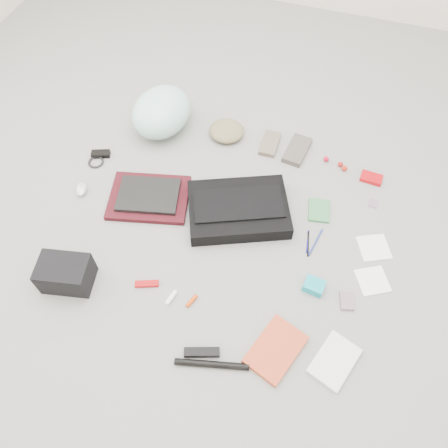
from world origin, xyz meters
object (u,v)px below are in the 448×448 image
(messenger_bag, at_px, (238,209))
(accordion_wallet, at_px, (314,286))
(book_red, at_px, (276,349))
(bike_helmet, at_px, (161,112))
(laptop, at_px, (148,195))
(camera_bag, at_px, (66,274))

(messenger_bag, height_order, accordion_wallet, messenger_bag)
(book_red, bearing_deg, bike_helmet, 150.96)
(book_red, bearing_deg, laptop, 164.93)
(messenger_bag, height_order, camera_bag, camera_bag)
(camera_bag, bearing_deg, bike_helmet, 77.03)
(bike_helmet, bearing_deg, laptop, -69.29)
(laptop, bearing_deg, messenger_bag, -7.08)
(laptop, relative_size, accordion_wallet, 3.44)
(laptop, relative_size, book_red, 1.21)
(bike_helmet, distance_m, accordion_wallet, 1.23)
(book_red, bearing_deg, camera_bag, -161.63)
(bike_helmet, relative_size, accordion_wallet, 4.35)
(messenger_bag, distance_m, laptop, 0.45)
(bike_helmet, xyz_separation_m, camera_bag, (-0.02, -1.01, -0.04))
(bike_helmet, distance_m, book_red, 1.37)
(messenger_bag, distance_m, accordion_wallet, 0.50)
(camera_bag, bearing_deg, book_red, -12.88)
(laptop, distance_m, accordion_wallet, 0.89)
(bike_helmet, height_order, book_red, bike_helmet)
(messenger_bag, relative_size, bike_helmet, 1.26)
(messenger_bag, distance_m, book_red, 0.68)
(laptop, distance_m, book_red, 0.95)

